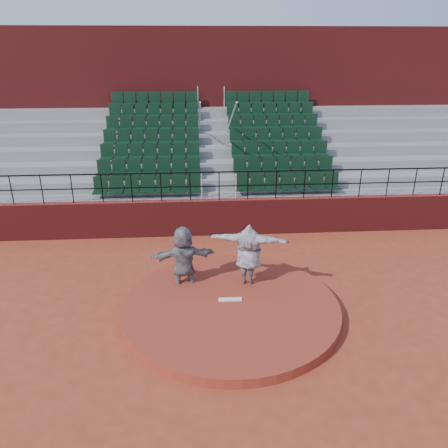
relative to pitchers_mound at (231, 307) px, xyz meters
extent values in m
plane|color=#963921|center=(0.00, 0.00, -0.12)|extent=(90.00, 90.00, 0.00)
cylinder|color=maroon|center=(0.00, 0.00, 0.00)|extent=(5.50, 5.50, 0.25)
cube|color=white|center=(0.00, 0.15, 0.14)|extent=(0.60, 0.15, 0.03)
cube|color=maroon|center=(0.00, 5.00, 0.53)|extent=(24.00, 0.30, 1.30)
cylinder|color=black|center=(0.00, 5.00, 2.17)|extent=(24.00, 0.05, 0.05)
cylinder|color=black|center=(0.00, 5.00, 1.68)|extent=(24.00, 0.04, 0.04)
cylinder|color=black|center=(-7.00, 5.00, 1.67)|extent=(0.04, 0.04, 1.00)
cylinder|color=black|center=(-6.00, 5.00, 1.67)|extent=(0.04, 0.04, 1.00)
cylinder|color=black|center=(-5.00, 5.00, 1.67)|extent=(0.04, 0.04, 1.00)
cylinder|color=black|center=(-4.00, 5.00, 1.67)|extent=(0.04, 0.04, 1.00)
cylinder|color=black|center=(-3.00, 5.00, 1.67)|extent=(0.04, 0.04, 1.00)
cylinder|color=black|center=(-2.00, 5.00, 1.67)|extent=(0.04, 0.04, 1.00)
cylinder|color=black|center=(-1.00, 5.00, 1.67)|extent=(0.04, 0.04, 1.00)
cylinder|color=black|center=(0.00, 5.00, 1.67)|extent=(0.04, 0.04, 1.00)
cylinder|color=black|center=(1.00, 5.00, 1.67)|extent=(0.04, 0.04, 1.00)
cylinder|color=black|center=(2.00, 5.00, 1.67)|extent=(0.04, 0.04, 1.00)
cylinder|color=black|center=(3.00, 5.00, 1.67)|extent=(0.04, 0.04, 1.00)
cylinder|color=black|center=(4.00, 5.00, 1.67)|extent=(0.04, 0.04, 1.00)
cylinder|color=black|center=(5.00, 5.00, 1.67)|extent=(0.04, 0.04, 1.00)
cylinder|color=black|center=(6.00, 5.00, 1.67)|extent=(0.04, 0.04, 1.00)
cylinder|color=black|center=(7.00, 5.00, 1.67)|extent=(0.04, 0.04, 1.00)
cylinder|color=black|center=(8.00, 5.00, 1.67)|extent=(0.04, 0.04, 1.00)
cube|color=gray|center=(0.00, 5.58, 0.53)|extent=(24.00, 0.85, 1.30)
cube|color=black|center=(-2.53, 5.59, 1.54)|extent=(3.85, 0.48, 0.72)
cube|color=black|center=(2.53, 5.59, 1.54)|extent=(3.85, 0.48, 0.72)
cube|color=gray|center=(0.00, 6.43, 0.73)|extent=(24.00, 0.85, 1.70)
cube|color=black|center=(-2.53, 6.44, 1.94)|extent=(3.85, 0.48, 0.72)
cube|color=black|center=(2.53, 6.44, 1.94)|extent=(3.85, 0.48, 0.72)
cube|color=gray|center=(0.00, 7.28, 0.93)|extent=(24.00, 0.85, 2.10)
cube|color=black|center=(-2.53, 7.29, 2.33)|extent=(3.85, 0.48, 0.72)
cube|color=black|center=(2.53, 7.29, 2.33)|extent=(3.85, 0.48, 0.72)
cube|color=gray|center=(0.00, 8.12, 1.12)|extent=(24.00, 0.85, 2.50)
cube|color=black|center=(-2.53, 8.13, 2.73)|extent=(3.85, 0.48, 0.72)
cube|color=black|center=(2.53, 8.13, 2.73)|extent=(3.85, 0.48, 0.72)
cube|color=gray|center=(0.00, 8.97, 1.33)|extent=(24.00, 0.85, 2.90)
cube|color=black|center=(-2.53, 8.98, 3.14)|extent=(3.85, 0.48, 0.72)
cube|color=black|center=(2.53, 8.98, 3.14)|extent=(3.85, 0.48, 0.72)
cube|color=gray|center=(0.00, 9.82, 1.52)|extent=(24.00, 0.85, 3.30)
cube|color=black|center=(-2.53, 9.83, 3.53)|extent=(3.85, 0.48, 0.72)
cube|color=black|center=(2.53, 9.83, 3.53)|extent=(3.85, 0.48, 0.72)
cube|color=gray|center=(0.00, 10.68, 1.73)|extent=(24.00, 0.85, 3.70)
cube|color=black|center=(-2.53, 10.69, 3.94)|extent=(3.85, 0.48, 0.72)
cube|color=black|center=(2.53, 10.69, 3.94)|extent=(3.85, 0.48, 0.72)
cylinder|color=silver|center=(-0.60, 8.12, 3.28)|extent=(0.06, 5.97, 2.46)
cylinder|color=silver|center=(0.60, 8.12, 3.28)|extent=(0.06, 5.97, 2.46)
cube|color=maroon|center=(0.00, 12.60, 3.43)|extent=(24.00, 3.00, 7.10)
imported|color=black|center=(0.56, 1.03, 0.99)|extent=(2.20, 1.08, 1.73)
imported|color=black|center=(-1.19, 1.17, 0.82)|extent=(1.80, 0.76, 1.89)
camera|label=1|loc=(-0.81, -9.45, 6.18)|focal=35.00mm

